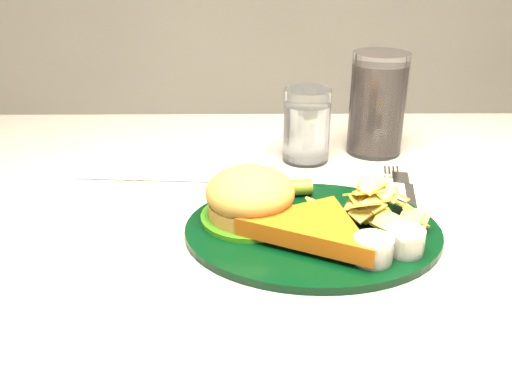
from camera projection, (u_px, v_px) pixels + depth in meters
dinner_plate at (313, 209)px, 0.61m from camera, size 0.28×0.24×0.06m
water_glass at (307, 126)px, 0.80m from camera, size 0.07×0.07×0.10m
cola_glass at (377, 104)px, 0.82m from camera, size 0.09×0.09×0.15m
fork_napkin at (410, 203)px, 0.68m from camera, size 0.15×0.18×0.01m
wrapped_straw at (160, 178)px, 0.75m from camera, size 0.23×0.09×0.01m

